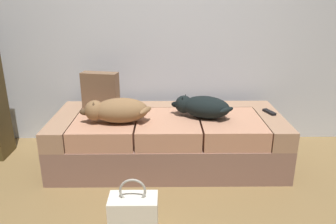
# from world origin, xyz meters

# --- Properties ---
(back_wall) EXTENTS (6.40, 0.10, 2.80)m
(back_wall) POSITION_xyz_m (0.00, 1.68, 1.40)
(back_wall) COLOR silver
(back_wall) RESTS_ON ground
(couch) EXTENTS (2.04, 0.86, 0.47)m
(couch) POSITION_xyz_m (0.00, 1.05, 0.23)
(couch) COLOR #876354
(couch) RESTS_ON ground
(dog_tan) EXTENTS (0.61, 0.29, 0.21)m
(dog_tan) POSITION_xyz_m (-0.43, 0.89, 0.57)
(dog_tan) COLOR brown
(dog_tan) RESTS_ON couch
(dog_dark) EXTENTS (0.54, 0.37, 0.19)m
(dog_dark) POSITION_xyz_m (0.30, 1.01, 0.56)
(dog_dark) COLOR black
(dog_dark) RESTS_ON couch
(tv_remote) EXTENTS (0.09, 0.16, 0.02)m
(tv_remote) POSITION_xyz_m (0.92, 1.10, 0.48)
(tv_remote) COLOR black
(tv_remote) RESTS_ON couch
(throw_pillow) EXTENTS (0.36, 0.18, 0.34)m
(throw_pillow) POSITION_xyz_m (-0.63, 1.29, 0.64)
(throw_pillow) COLOR brown
(throw_pillow) RESTS_ON couch
(handbag) EXTENTS (0.32, 0.18, 0.38)m
(handbag) POSITION_xyz_m (-0.24, 0.12, 0.13)
(handbag) COLOR white
(handbag) RESTS_ON ground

